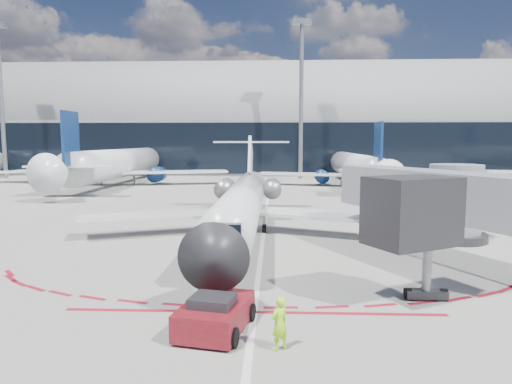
{
  "coord_description": "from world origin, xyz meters",
  "views": [
    {
      "loc": [
        0.74,
        -27.59,
        6.24
      ],
      "look_at": [
        -0.38,
        -0.31,
        3.19
      ],
      "focal_mm": 32.0,
      "sensor_mm": 36.0,
      "label": 1
    }
  ],
  "objects_px": {
    "regional_jet": "(242,203)",
    "ramp_worker": "(279,323)",
    "pushback_tug": "(215,314)",
    "uld_container": "(222,245)"
  },
  "relations": [
    {
      "from": "regional_jet",
      "to": "ramp_worker",
      "type": "bearing_deg",
      "value": -82.12
    },
    {
      "from": "pushback_tug",
      "to": "ramp_worker",
      "type": "distance_m",
      "value": 2.48
    },
    {
      "from": "regional_jet",
      "to": "pushback_tug",
      "type": "height_order",
      "value": "regional_jet"
    },
    {
      "from": "regional_jet",
      "to": "uld_container",
      "type": "xyz_separation_m",
      "value": [
        -0.56,
        -6.76,
        -1.26
      ]
    },
    {
      "from": "regional_jet",
      "to": "pushback_tug",
      "type": "xyz_separation_m",
      "value": [
        0.17,
        -15.06,
        -1.68
      ]
    },
    {
      "from": "pushback_tug",
      "to": "ramp_worker",
      "type": "bearing_deg",
      "value": -20.32
    },
    {
      "from": "pushback_tug",
      "to": "ramp_worker",
      "type": "height_order",
      "value": "ramp_worker"
    },
    {
      "from": "regional_jet",
      "to": "ramp_worker",
      "type": "distance_m",
      "value": 16.58
    },
    {
      "from": "regional_jet",
      "to": "uld_container",
      "type": "height_order",
      "value": "regional_jet"
    },
    {
      "from": "ramp_worker",
      "to": "uld_container",
      "type": "distance_m",
      "value": 10.02
    }
  ]
}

